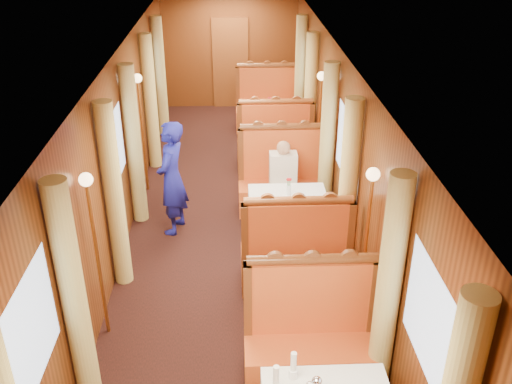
{
  "coord_description": "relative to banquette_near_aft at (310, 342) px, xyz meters",
  "views": [
    {
      "loc": [
        0.03,
        -6.76,
        4.29
      ],
      "look_at": [
        0.3,
        -0.47,
        1.05
      ],
      "focal_mm": 40.0,
      "sensor_mm": 36.0,
      "label": 1
    }
  ],
  "objects": [
    {
      "name": "table_far",
      "position": [
        0.0,
        5.99,
        -0.05
      ],
      "size": [
        1.05,
        0.72,
        0.75
      ],
      "primitive_type": "cube",
      "color": "white",
      "rests_on": "floor"
    },
    {
      "name": "doorway_far",
      "position": [
        -0.75,
        8.46,
        0.58
      ],
      "size": [
        0.8,
        0.04,
        2.0
      ],
      "primitive_type": "cube",
      "color": "brown",
      "rests_on": "floor"
    },
    {
      "name": "banquette_far_fwd",
      "position": [
        0.0,
        4.97,
        0.0
      ],
      "size": [
        1.3,
        0.55,
        1.34
      ],
      "color": "red",
      "rests_on": "floor"
    },
    {
      "name": "banquette_near_aft",
      "position": [
        0.0,
        0.0,
        0.0
      ],
      "size": [
        1.3,
        0.55,
        1.34
      ],
      "color": "red",
      "rests_on": "floor"
    },
    {
      "name": "window_right_near",
      "position": [
        0.74,
        -1.01,
        1.03
      ],
      "size": [
        0.01,
        1.2,
        0.9
      ],
      "primitive_type": null,
      "rotation": [
        1.57,
        0.0,
        -1.57
      ],
      "color": "#97ADCD",
      "rests_on": "wall_right"
    },
    {
      "name": "curtain_left_far_a",
      "position": [
        -2.13,
        5.21,
        0.75
      ],
      "size": [
        0.22,
        0.22,
        2.35
      ],
      "primitive_type": "cylinder",
      "color": "#DCC970",
      "rests_on": "floor"
    },
    {
      "name": "window_left_near",
      "position": [
        -2.24,
        -1.01,
        1.03
      ],
      "size": [
        0.01,
        1.2,
        0.9
      ],
      "primitive_type": null,
      "rotation": [
        1.57,
        0.0,
        1.57
      ],
      "color": "#97ADCD",
      "rests_on": "wall_left"
    },
    {
      "name": "curtain_right_far_b",
      "position": [
        0.63,
        6.77,
        0.75
      ],
      "size": [
        0.22,
        0.22,
        2.35
      ],
      "primitive_type": "cylinder",
      "color": "#DCC970",
      "rests_on": "floor"
    },
    {
      "name": "curtain_right_far_a",
      "position": [
        0.63,
        5.21,
        0.75
      ],
      "size": [
        0.22,
        0.22,
        2.35
      ],
      "primitive_type": "cylinder",
      "color": "#DCC970",
      "rests_on": "floor"
    },
    {
      "name": "sconce_left_fore",
      "position": [
        -2.15,
        0.74,
        0.96
      ],
      "size": [
        0.14,
        0.14,
        1.95
      ],
      "color": "#BF8C3F",
      "rests_on": "floor"
    },
    {
      "name": "steward",
      "position": [
        -1.59,
        2.91,
        0.41
      ],
      "size": [
        0.54,
        0.69,
        1.66
      ],
      "primitive_type": "imported",
      "rotation": [
        0.0,
        0.0,
        -1.83
      ],
      "color": "navy",
      "rests_on": "floor"
    },
    {
      "name": "rose_vase_mid",
      "position": [
        0.01,
        2.5,
        0.5
      ],
      "size": [
        0.06,
        0.06,
        0.36
      ],
      "rotation": [
        0.0,
        0.0,
        0.02
      ],
      "color": "silver",
      "rests_on": "table_mid"
    },
    {
      "name": "curtain_left_near_b",
      "position": [
        -2.13,
        -0.23,
        0.75
      ],
      "size": [
        0.22,
        0.22,
        2.35
      ],
      "primitive_type": "cylinder",
      "color": "#DCC970",
      "rests_on": "floor"
    },
    {
      "name": "ceiling",
      "position": [
        -0.75,
        2.49,
        2.08
      ],
      "size": [
        3.0,
        12.0,
        0.01
      ],
      "primitive_type": null,
      "rotation": [
        3.14,
        0.0,
        0.0
      ],
      "color": "silver",
      "rests_on": "wall_left"
    },
    {
      "name": "cup_outboard",
      "position": [
        -0.26,
        -0.78,
        0.43
      ],
      "size": [
        0.08,
        0.08,
        0.26
      ],
      "rotation": [
        0.0,
        0.0,
        -0.15
      ],
      "color": "white",
      "rests_on": "table_near"
    },
    {
      "name": "window_right_far",
      "position": [
        0.74,
        5.99,
        1.03
      ],
      "size": [
        0.01,
        1.2,
        0.9
      ],
      "primitive_type": null,
      "rotation": [
        1.57,
        0.0,
        -1.57
      ],
      "color": "#97ADCD",
      "rests_on": "wall_right"
    },
    {
      "name": "rose_vase_far",
      "position": [
        -0.03,
        5.97,
        0.5
      ],
      "size": [
        0.06,
        0.06,
        0.36
      ],
      "rotation": [
        0.0,
        0.0,
        -0.24
      ],
      "color": "silver",
      "rests_on": "table_far"
    },
    {
      "name": "cup_inboard",
      "position": [
        -0.42,
        -0.93,
        0.43
      ],
      "size": [
        0.08,
        0.08,
        0.26
      ],
      "rotation": [
        0.0,
        0.0,
        -0.14
      ],
      "color": "white",
      "rests_on": "table_near"
    },
    {
      "name": "sconce_right_aft",
      "position": [
        0.65,
        4.24,
        0.96
      ],
      "size": [
        0.14,
        0.14,
        1.95
      ],
      "color": "#BF8C3F",
      "rests_on": "floor"
    },
    {
      "name": "window_right_mid",
      "position": [
        0.74,
        2.49,
        1.03
      ],
      "size": [
        0.01,
        1.2,
        0.9
      ],
      "primitive_type": null,
      "rotation": [
        1.57,
        0.0,
        -1.57
      ],
      "color": "#97ADCD",
      "rests_on": "wall_right"
    },
    {
      "name": "floor",
      "position": [
        -0.75,
        2.49,
        -0.42
      ],
      "size": [
        3.0,
        12.0,
        0.01
      ],
      "primitive_type": null,
      "color": "black",
      "rests_on": "ground"
    },
    {
      "name": "wall_far",
      "position": [
        -0.75,
        8.49,
        0.83
      ],
      "size": [
        3.0,
        0.01,
        2.5
      ],
      "primitive_type": null,
      "rotation": [
        1.57,
        0.0,
        0.0
      ],
      "color": "brown",
      "rests_on": "floor"
    },
    {
      "name": "curtain_right_mid_a",
      "position": [
        0.63,
        1.71,
        0.75
      ],
      "size": [
        0.22,
        0.22,
        2.35
      ],
      "primitive_type": "cylinder",
      "color": "#DCC970",
      "rests_on": "floor"
    },
    {
      "name": "banquette_mid_fwd",
      "position": [
        0.0,
        1.47,
        0.0
      ],
      "size": [
        1.3,
        0.55,
        1.34
      ],
      "color": "red",
      "rests_on": "floor"
    },
    {
      "name": "curtain_left_mid_a",
      "position": [
        -2.13,
        1.71,
        0.75
      ],
      "size": [
        0.22,
        0.22,
        2.35
      ],
      "primitive_type": "cylinder",
      "color": "#DCC970",
      "rests_on": "floor"
    },
    {
      "name": "banquette_far_aft",
      "position": [
        0.0,
        7.0,
        0.0
      ],
      "size": [
        1.3,
        0.55,
        1.34
      ],
      "color": "red",
      "rests_on": "floor"
    },
    {
      "name": "passenger",
      "position": [
        -0.0,
        3.24,
        0.32
      ],
      "size": [
        0.4,
        0.44,
        0.76
      ],
      "color": "beige",
      "rests_on": "banquette_mid_aft"
    },
    {
      "name": "table_mid",
      "position": [
        0.0,
        2.49,
        -0.05
      ],
      "size": [
        1.05,
        0.72,
        0.75
      ],
      "primitive_type": "cube",
      "color": "white",
      "rests_on": "floor"
    },
    {
      "name": "curtain_right_near_b",
      "position": [
        0.63,
        -0.23,
        0.75
      ],
      "size": [
        0.22,
        0.22,
        2.35
      ],
      "primitive_type": "cylinder",
      "color": "#DCC970",
      "rests_on": "floor"
    },
    {
      "name": "wall_left",
      "position": [
        -2.25,
        2.49,
        0.83
      ],
      "size": [
        0.01,
        12.0,
        2.5
      ],
      "primitive_type": null,
      "rotation": [
        1.57,
        0.0,
        1.57
      ],
      "color": "brown",
      "rests_on": "floor"
    },
    {
      "name": "window_left_mid",
      "position": [
        -2.24,
        2.49,
        1.03
      ],
      "size": [
        0.01,
        1.2,
        0.9
      ],
      "primitive_type": null,
      "rotation": [
        1.57,
        0.0,
        1.57
      ],
      "color": "#97ADCD",
      "rests_on": "wall_left"
    },
    {
      "name": "sconce_left_aft",
      "position": [
        -2.15,
        4.24,
        0.96
      ],
      "size": [
        0.14,
        0.14,
        1.95
      ],
      "color": "#BF8C3F",
      "rests_on": "floor"
    },
    {
      "name": "banquette_mid_aft",
      "position": [
        0.0,
        3.5,
        0.0
      ],
      "size": [
        1.3,
        0.55,
        1.34
      ],
      "color": "red",
      "rests_on": "floor"
    },
    {
      "name": "wall_right",
      "position": [
        0.75,
        2.49,
        0.83
      ],
      "size": [
        0.01,
        12.0,
        2.5
      ],
      "primitive_type": null,
      "rotation": [
        1.57,
        0.0,
        -1.57
      ],
      "color": "brown",
      "rests_on": "floor"
    },
    {
      "name": "curtain_left_far_b",
      "position": [
        -2.13,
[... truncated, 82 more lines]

